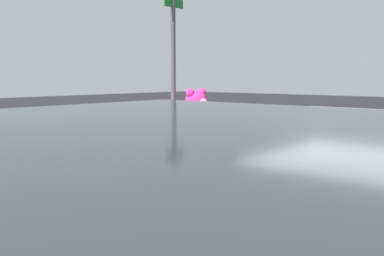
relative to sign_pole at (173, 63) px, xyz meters
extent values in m
plane|color=black|center=(-1.00, -4.40, -1.85)|extent=(60.00, 60.00, 0.00)
cube|color=#9E9B93|center=(-1.00, 0.80, -1.77)|extent=(28.00, 4.40, 0.15)
cube|color=white|center=(-3.54, -3.70, -1.85)|extent=(3.20, 0.45, 0.00)
cube|color=white|center=(-3.54, -2.80, -1.85)|extent=(3.20, 0.45, 0.00)
cylinder|color=#4C4C51|center=(0.00, 0.00, -0.10)|extent=(0.11, 0.11, 3.20)
cube|color=#19722D|center=(0.00, -0.02, 1.25)|extent=(0.56, 0.03, 0.18)
sphere|color=#F22D93|center=(0.11, -0.55, -1.34)|extent=(0.72, 0.72, 0.72)
ellipsoid|color=pink|center=(0.07, -0.81, -1.34)|extent=(0.41, 0.21, 0.47)
sphere|color=#F22D93|center=(0.11, -0.55, -0.80)|extent=(0.47, 0.47, 0.47)
sphere|color=pink|center=(0.08, -0.75, -0.83)|extent=(0.22, 0.22, 0.22)
sphere|color=#F22D93|center=(0.27, -0.57, -0.61)|extent=(0.18, 0.18, 0.18)
sphere|color=#F22D93|center=(0.44, -0.68, -1.28)|extent=(0.23, 0.23, 0.23)
sphere|color=pink|center=(0.26, -0.88, -1.57)|extent=(0.25, 0.25, 0.25)
sphere|color=#F22D93|center=(-0.06, -0.53, -0.61)|extent=(0.18, 0.18, 0.18)
sphere|color=#F22D93|center=(-0.24, -0.59, -1.28)|extent=(0.23, 0.23, 0.23)
sphere|color=pink|center=(-0.13, -0.83, -1.57)|extent=(0.25, 0.25, 0.25)
sphere|color=olive|center=(-0.63, -0.70, -1.51)|extent=(0.37, 0.37, 0.37)
ellipsoid|color=tan|center=(-0.52, -0.77, -1.51)|extent=(0.18, 0.21, 0.24)
sphere|color=olive|center=(-0.63, -0.70, -1.24)|extent=(0.24, 0.24, 0.24)
sphere|color=tan|center=(-0.54, -0.75, -1.25)|extent=(0.11, 0.11, 0.11)
sphere|color=olive|center=(-0.58, -0.63, -1.14)|extent=(0.09, 0.09, 0.09)
sphere|color=olive|center=(-0.50, -0.58, -1.49)|extent=(0.11, 0.11, 0.11)
sphere|color=tan|center=(-0.44, -0.70, -1.63)|extent=(0.13, 0.13, 0.13)
sphere|color=olive|center=(-0.68, -0.77, -1.14)|extent=(0.09, 0.09, 0.09)
sphere|color=olive|center=(-0.69, -0.87, -1.49)|extent=(0.11, 0.11, 0.11)
sphere|color=tan|center=(-0.55, -0.87, -1.63)|extent=(0.13, 0.13, 0.13)
sphere|color=white|center=(-0.77, -0.07, -1.54)|extent=(0.32, 0.32, 0.32)
ellipsoid|color=white|center=(-0.80, -0.18, -1.54)|extent=(0.19, 0.12, 0.21)
sphere|color=white|center=(-0.77, -0.07, -1.30)|extent=(0.21, 0.21, 0.21)
sphere|color=white|center=(-0.79, -0.15, -1.31)|extent=(0.10, 0.10, 0.10)
sphere|color=white|center=(-0.70, -0.09, -1.22)|extent=(0.08, 0.08, 0.08)
sphere|color=white|center=(-0.64, -0.15, -1.51)|extent=(0.10, 0.10, 0.10)
sphere|color=white|center=(-0.73, -0.23, -1.64)|extent=(0.11, 0.11, 0.11)
sphere|color=white|center=(-0.84, -0.05, -1.22)|extent=(0.08, 0.08, 0.08)
sphere|color=white|center=(-0.92, -0.06, -1.51)|extent=(0.10, 0.10, 0.10)
sphere|color=white|center=(-0.89, -0.17, -1.64)|extent=(0.11, 0.11, 0.11)
sphere|color=yellow|center=(-0.28, 0.55, -1.53)|extent=(0.34, 0.34, 0.34)
ellipsoid|color=#F0DB80|center=(-0.41, 0.56, -1.53)|extent=(0.08, 0.19, 0.22)
sphere|color=yellow|center=(-0.28, 0.55, -1.27)|extent=(0.23, 0.23, 0.23)
sphere|color=#F0DB80|center=(-0.38, 0.56, -1.28)|extent=(0.10, 0.10, 0.10)
sphere|color=yellow|center=(-0.28, 0.47, -1.18)|extent=(0.09, 0.09, 0.09)
sphere|color=yellow|center=(-0.33, 0.39, -1.50)|extent=(0.11, 0.11, 0.11)
sphere|color=#F0DB80|center=(-0.43, 0.46, -1.64)|extent=(0.12, 0.12, 0.12)
sphere|color=yellow|center=(-0.28, 0.63, -1.18)|extent=(0.09, 0.09, 0.09)
sphere|color=yellow|center=(-0.32, 0.72, -1.50)|extent=(0.11, 0.11, 0.11)
sphere|color=#F0DB80|center=(-0.43, 0.65, -1.64)|extent=(0.12, 0.12, 0.12)
sphere|color=teal|center=(0.58, 0.78, -1.54)|extent=(0.32, 0.32, 0.32)
ellipsoid|color=#7BBFBC|center=(0.48, 0.84, -1.54)|extent=(0.15, 0.19, 0.21)
sphere|color=teal|center=(0.58, 0.78, -1.30)|extent=(0.21, 0.21, 0.21)
sphere|color=#7BBFBC|center=(0.50, 0.82, -1.31)|extent=(0.10, 0.10, 0.10)
sphere|color=teal|center=(0.54, 0.72, -1.22)|extent=(0.08, 0.08, 0.08)
sphere|color=teal|center=(0.47, 0.67, -1.51)|extent=(0.10, 0.10, 0.10)
sphere|color=#7BBFBC|center=(0.41, 0.77, -1.64)|extent=(0.11, 0.11, 0.11)
sphere|color=teal|center=(0.61, 0.84, -1.22)|extent=(0.08, 0.08, 0.08)
sphere|color=teal|center=(0.62, 0.93, -1.51)|extent=(0.10, 0.10, 0.10)
sphere|color=#7BBFBC|center=(0.50, 0.92, -1.64)|extent=(0.11, 0.11, 0.11)
sphere|color=#8CD133|center=(0.12, 1.09, -1.50)|extent=(0.39, 0.39, 0.39)
ellipsoid|color=#B8DE87|center=(-0.02, 1.11, -1.50)|extent=(0.11, 0.22, 0.26)
sphere|color=#8CD133|center=(0.12, 1.09, -1.21)|extent=(0.26, 0.26, 0.26)
sphere|color=#B8DE87|center=(0.01, 1.11, -1.22)|extent=(0.12, 0.12, 0.12)
sphere|color=#8CD133|center=(0.11, 1.00, -1.10)|extent=(0.10, 0.10, 0.10)
sphere|color=#8CD133|center=(0.05, 0.91, -1.47)|extent=(0.12, 0.12, 0.12)
sphere|color=#B8DE87|center=(-0.06, 1.01, -1.63)|extent=(0.14, 0.14, 0.14)
sphere|color=#8CD133|center=(0.13, 1.18, -1.10)|extent=(0.10, 0.10, 0.10)
sphere|color=#8CD133|center=(0.10, 1.29, -1.47)|extent=(0.12, 0.12, 0.12)
sphere|color=#B8DE87|center=(-0.03, 1.22, -1.63)|extent=(0.14, 0.14, 0.14)
camera|label=1|loc=(-6.68, -6.30, -0.29)|focal=39.86mm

